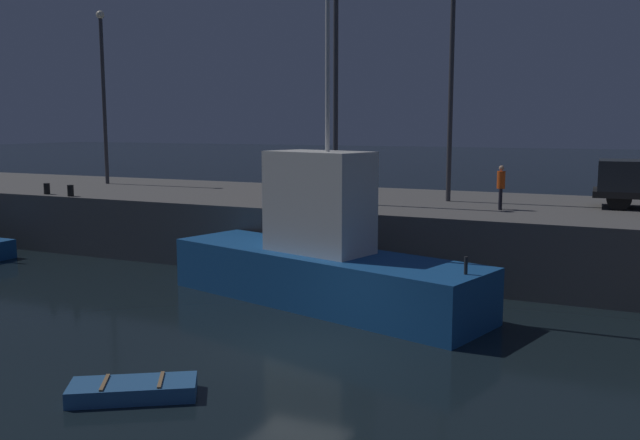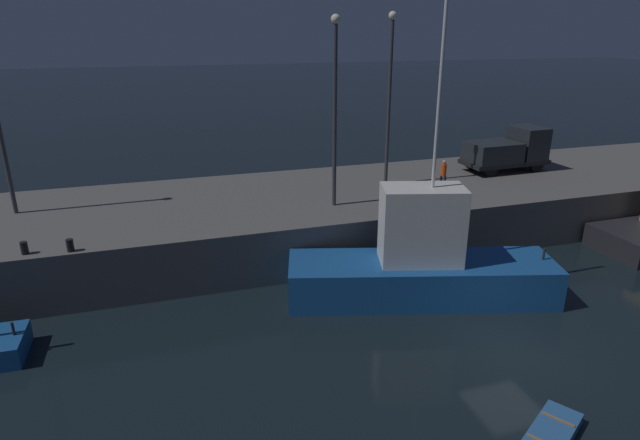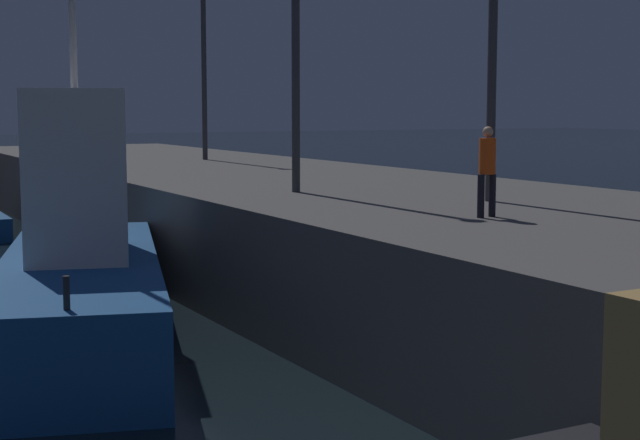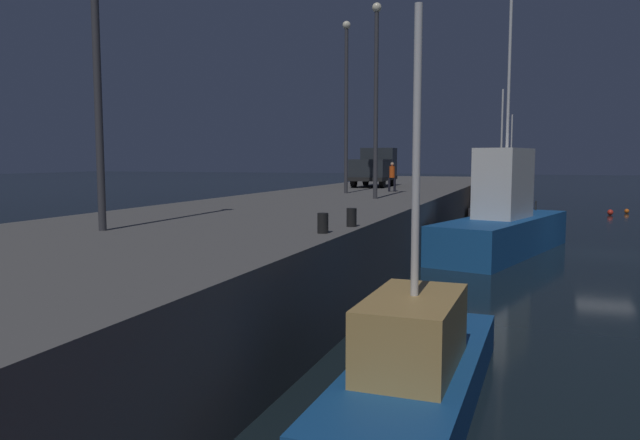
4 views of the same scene
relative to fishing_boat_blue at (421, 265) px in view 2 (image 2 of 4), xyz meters
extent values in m
plane|color=black|center=(1.34, -4.69, -1.52)|extent=(320.00, 320.00, 0.00)
cube|color=#5B5956|center=(1.34, 8.07, -0.21)|extent=(72.14, 10.14, 2.62)
cube|color=#195193|center=(0.03, -0.01, -0.66)|extent=(11.71, 5.99, 1.72)
cube|color=silver|center=(-0.09, 0.03, 1.83)|extent=(3.74, 2.72, 3.27)
cylinder|color=silver|center=(0.24, -0.07, 7.26)|extent=(0.14, 0.14, 7.59)
cylinder|color=#262626|center=(5.04, -1.44, 0.45)|extent=(0.10, 0.10, 0.50)
cylinder|color=#262626|center=(-15.75, 0.44, -0.44)|extent=(0.10, 0.10, 0.50)
cube|color=#2D6099|center=(-0.48, -8.85, -1.35)|extent=(2.82, 2.29, 0.35)
cube|color=olive|center=(0.02, -8.54, -1.15)|extent=(0.56, 0.83, 0.04)
cylinder|color=#38383D|center=(-1.96, 5.75, 5.41)|extent=(0.20, 0.20, 8.63)
sphere|color=#F9EFCC|center=(-1.96, 5.75, 9.90)|extent=(0.44, 0.44, 0.44)
cylinder|color=#38383D|center=(2.10, 8.45, 5.52)|extent=(0.20, 0.20, 8.84)
sphere|color=#F9EFCC|center=(2.10, 8.45, 10.12)|extent=(0.44, 0.44, 0.44)
cylinder|color=black|center=(12.04, 10.03, 1.55)|extent=(0.91, 0.31, 0.90)
cylinder|color=black|center=(12.10, 8.12, 1.55)|extent=(0.91, 0.31, 0.90)
cylinder|color=black|center=(8.68, 9.93, 1.55)|extent=(0.91, 0.31, 0.90)
cylinder|color=black|center=(8.74, 8.02, 1.55)|extent=(0.91, 0.31, 0.90)
cube|color=black|center=(10.39, 9.03, 1.67)|extent=(5.31, 2.44, 0.25)
cube|color=#23282D|center=(11.96, 9.08, 2.77)|extent=(1.75, 2.33, 1.95)
cube|color=#23282D|center=(9.44, 9.00, 2.37)|extent=(3.11, 2.37, 1.15)
cylinder|color=black|center=(4.63, 6.28, 1.50)|extent=(0.13, 0.13, 0.80)
cylinder|color=black|center=(4.57, 6.59, 1.50)|extent=(0.13, 0.13, 0.80)
cylinder|color=#E54C14|center=(4.60, 6.44, 2.23)|extent=(0.36, 0.36, 0.66)
sphere|color=tan|center=(4.60, 6.44, 2.68)|extent=(0.20, 0.20, 0.20)
cylinder|color=black|center=(-15.64, 3.59, 1.35)|extent=(0.28, 0.28, 0.51)
cylinder|color=black|center=(-13.95, 3.35, 1.35)|extent=(0.28, 0.28, 0.51)
camera|label=1|loc=(8.98, -20.00, 4.34)|focal=38.33mm
camera|label=2|loc=(-10.36, -18.40, 9.56)|focal=29.91mm
camera|label=3|loc=(18.97, -4.63, 3.11)|focal=54.42mm
camera|label=4|loc=(-30.09, -1.46, 2.95)|focal=34.36mm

